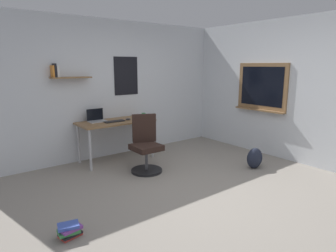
{
  "coord_description": "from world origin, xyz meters",
  "views": [
    {
      "loc": [
        -2.61,
        -2.72,
        1.76
      ],
      "look_at": [
        0.04,
        0.72,
        0.85
      ],
      "focal_mm": 31.13,
      "sensor_mm": 36.0,
      "label": 1
    }
  ],
  "objects_px": {
    "desk": "(116,125)",
    "keyboard": "(114,121)",
    "laptop": "(96,119)",
    "book_stack_on_floor": "(70,230)",
    "backpack": "(255,158)",
    "coffee_mug": "(144,115)",
    "office_chair": "(146,147)",
    "computer_mouse": "(128,119)"
  },
  "relations": [
    {
      "from": "computer_mouse",
      "to": "book_stack_on_floor",
      "type": "xyz_separation_m",
      "value": [
        -1.81,
        -1.89,
        -0.69
      ]
    },
    {
      "from": "desk",
      "to": "backpack",
      "type": "height_order",
      "value": "desk"
    },
    {
      "from": "office_chair",
      "to": "keyboard",
      "type": "relative_size",
      "value": 2.57
    },
    {
      "from": "keyboard",
      "to": "laptop",
      "type": "bearing_deg",
      "value": 136.13
    },
    {
      "from": "laptop",
      "to": "coffee_mug",
      "type": "relative_size",
      "value": 3.37
    },
    {
      "from": "laptop",
      "to": "coffee_mug",
      "type": "bearing_deg",
      "value": -11.44
    },
    {
      "from": "keyboard",
      "to": "backpack",
      "type": "height_order",
      "value": "keyboard"
    },
    {
      "from": "office_chair",
      "to": "computer_mouse",
      "type": "relative_size",
      "value": 9.13
    },
    {
      "from": "backpack",
      "to": "laptop",
      "type": "bearing_deg",
      "value": 134.61
    },
    {
      "from": "desk",
      "to": "coffee_mug",
      "type": "height_order",
      "value": "coffee_mug"
    },
    {
      "from": "coffee_mug",
      "to": "book_stack_on_floor",
      "type": "height_order",
      "value": "coffee_mug"
    },
    {
      "from": "laptop",
      "to": "keyboard",
      "type": "height_order",
      "value": "laptop"
    },
    {
      "from": "office_chair",
      "to": "laptop",
      "type": "relative_size",
      "value": 3.06
    },
    {
      "from": "laptop",
      "to": "book_stack_on_floor",
      "type": "relative_size",
      "value": 1.21
    },
    {
      "from": "backpack",
      "to": "desk",
      "type": "bearing_deg",
      "value": 131.99
    },
    {
      "from": "computer_mouse",
      "to": "book_stack_on_floor",
      "type": "relative_size",
      "value": 0.41
    },
    {
      "from": "backpack",
      "to": "book_stack_on_floor",
      "type": "relative_size",
      "value": 1.39
    },
    {
      "from": "desk",
      "to": "keyboard",
      "type": "distance_m",
      "value": 0.14
    },
    {
      "from": "desk",
      "to": "office_chair",
      "type": "xyz_separation_m",
      "value": [
        0.12,
        -0.81,
        -0.27
      ]
    },
    {
      "from": "laptop",
      "to": "book_stack_on_floor",
      "type": "xyz_separation_m",
      "value": [
        -1.29,
        -2.12,
        -0.73
      ]
    },
    {
      "from": "office_chair",
      "to": "backpack",
      "type": "relative_size",
      "value": 2.66
    },
    {
      "from": "office_chair",
      "to": "backpack",
      "type": "distance_m",
      "value": 1.9
    },
    {
      "from": "computer_mouse",
      "to": "book_stack_on_floor",
      "type": "distance_m",
      "value": 2.71
    },
    {
      "from": "keyboard",
      "to": "backpack",
      "type": "relative_size",
      "value": 1.04
    },
    {
      "from": "office_chair",
      "to": "keyboard",
      "type": "xyz_separation_m",
      "value": [
        -0.19,
        0.73,
        0.35
      ]
    },
    {
      "from": "backpack",
      "to": "office_chair",
      "type": "bearing_deg",
      "value": 146.08
    },
    {
      "from": "book_stack_on_floor",
      "to": "computer_mouse",
      "type": "bearing_deg",
      "value": 46.29
    },
    {
      "from": "laptop",
      "to": "backpack",
      "type": "xyz_separation_m",
      "value": [
        1.99,
        -2.02,
        -0.63
      ]
    },
    {
      "from": "keyboard",
      "to": "computer_mouse",
      "type": "xyz_separation_m",
      "value": [
        0.28,
        -0.0,
        0.01
      ]
    },
    {
      "from": "computer_mouse",
      "to": "laptop",
      "type": "bearing_deg",
      "value": 156.0
    },
    {
      "from": "keyboard",
      "to": "coffee_mug",
      "type": "distance_m",
      "value": 0.66
    },
    {
      "from": "desk",
      "to": "computer_mouse",
      "type": "bearing_deg",
      "value": -20.83
    },
    {
      "from": "coffee_mug",
      "to": "computer_mouse",
      "type": "bearing_deg",
      "value": -172.49
    },
    {
      "from": "coffee_mug",
      "to": "backpack",
      "type": "xyz_separation_m",
      "value": [
        1.09,
        -1.83,
        -0.62
      ]
    },
    {
      "from": "keyboard",
      "to": "computer_mouse",
      "type": "relative_size",
      "value": 3.56
    },
    {
      "from": "coffee_mug",
      "to": "backpack",
      "type": "distance_m",
      "value": 2.22
    },
    {
      "from": "keyboard",
      "to": "computer_mouse",
      "type": "bearing_deg",
      "value": -0.0
    },
    {
      "from": "office_chair",
      "to": "laptop",
      "type": "distance_m",
      "value": 1.13
    },
    {
      "from": "backpack",
      "to": "book_stack_on_floor",
      "type": "height_order",
      "value": "backpack"
    },
    {
      "from": "keyboard",
      "to": "backpack",
      "type": "xyz_separation_m",
      "value": [
        1.75,
        -1.78,
        -0.58
      ]
    },
    {
      "from": "office_chair",
      "to": "computer_mouse",
      "type": "bearing_deg",
      "value": 82.66
    },
    {
      "from": "laptop",
      "to": "computer_mouse",
      "type": "relative_size",
      "value": 2.98
    }
  ]
}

